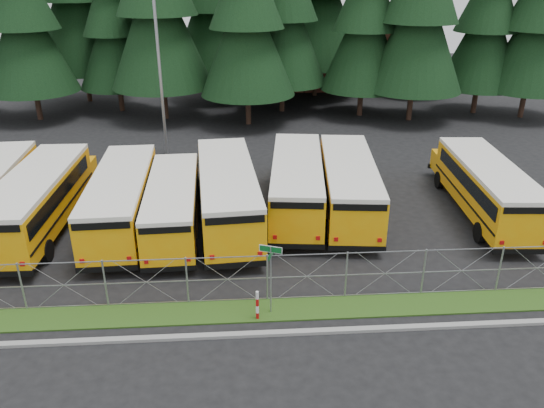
{
  "coord_description": "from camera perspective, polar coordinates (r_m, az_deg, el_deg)",
  "views": [
    {
      "loc": [
        -1.97,
        -17.99,
        11.72
      ],
      "look_at": [
        -0.49,
        4.0,
        1.79
      ],
      "focal_mm": 35.0,
      "sensor_mm": 36.0,
      "label": 1
    }
  ],
  "objects": [
    {
      "name": "bus_4",
      "position": [
        26.05,
        -4.83,
        1.04
      ],
      "size": [
        3.52,
        11.52,
        2.98
      ],
      "primitive_type": null,
      "rotation": [
        0.0,
        0.0,
        0.07
      ],
      "color": "#FF9D08",
      "rests_on": "ground"
    },
    {
      "name": "street_sign",
      "position": [
        18.88,
        -0.14,
        -6.61
      ],
      "size": [
        0.79,
        0.52,
        2.81
      ],
      "color": "#95979E",
      "rests_on": "ground"
    },
    {
      "name": "conifer_6",
      "position": [
        45.45,
        10.05,
        18.8
      ],
      "size": [
        6.93,
        6.93,
        15.33
      ],
      "primitive_type": null,
      "color": "black",
      "rests_on": "ground"
    },
    {
      "name": "bus_5",
      "position": [
        27.35,
        2.68,
        2.12
      ],
      "size": [
        3.77,
        11.11,
        2.85
      ],
      "primitive_type": null,
      "rotation": [
        0.0,
        0.0,
        -0.11
      ],
      "color": "#FF9D08",
      "rests_on": "ground"
    },
    {
      "name": "conifer_7",
      "position": [
        44.72,
        15.65,
        19.35
      ],
      "size": [
        7.71,
        7.71,
        17.06
      ],
      "primitive_type": null,
      "color": "black",
      "rests_on": "ground"
    },
    {
      "name": "conifer_13",
      "position": [
        54.94,
        15.85,
        19.66
      ],
      "size": [
        7.34,
        7.34,
        16.23
      ],
      "primitive_type": null,
      "color": "black",
      "rests_on": "ground"
    },
    {
      "name": "light_standard",
      "position": [
        35.71,
        -11.96,
        13.73
      ],
      "size": [
        0.7,
        0.35,
        10.14
      ],
      "color": "#95979E",
      "rests_on": "ground"
    },
    {
      "name": "chainlink_fence",
      "position": [
        20.19,
        2.36,
        -7.84
      ],
      "size": [
        44.0,
        0.1,
        2.0
      ],
      "primitive_type": null,
      "color": "#95979E",
      "rests_on": "ground"
    },
    {
      "name": "bus_6",
      "position": [
        27.42,
        8.15,
        1.95
      ],
      "size": [
        3.71,
        11.09,
        2.85
      ],
      "primitive_type": null,
      "rotation": [
        0.0,
        0.0,
        -0.11
      ],
      "color": "#FF9D08",
      "rests_on": "ground"
    },
    {
      "name": "conifer_11",
      "position": [
        50.97,
        -6.51,
        20.87
      ],
      "size": [
        7.98,
        7.98,
        17.66
      ],
      "primitive_type": null,
      "color": "black",
      "rests_on": "ground"
    },
    {
      "name": "grass_verge",
      "position": [
        20.15,
        2.52,
        -11.23
      ],
      "size": [
        50.0,
        1.4,
        0.06
      ],
      "primitive_type": "cube",
      "color": "#244814",
      "rests_on": "ground"
    },
    {
      "name": "bus_3",
      "position": [
        25.68,
        -10.54,
        -0.14
      ],
      "size": [
        2.72,
        9.92,
        2.58
      ],
      "primitive_type": null,
      "rotation": [
        0.0,
        0.0,
        0.04
      ],
      "color": "#FF9D08",
      "rests_on": "ground"
    },
    {
      "name": "bus_east",
      "position": [
        28.93,
        21.77,
        1.57
      ],
      "size": [
        3.29,
        10.9,
        2.82
      ],
      "primitive_type": null,
      "rotation": [
        0.0,
        0.0,
        -0.07
      ],
      "color": "#FF9D08",
      "rests_on": "ground"
    },
    {
      "name": "bus_2",
      "position": [
        26.52,
        -15.73,
        0.43
      ],
      "size": [
        2.95,
        10.86,
        2.82
      ],
      "primitive_type": null,
      "rotation": [
        0.0,
        0.0,
        0.04
      ],
      "color": "#FF9D08",
      "rests_on": "ground"
    },
    {
      "name": "conifer_3",
      "position": [
        44.57,
        -12.3,
        20.37
      ],
      "size": [
        8.22,
        8.22,
        18.17
      ],
      "primitive_type": null,
      "color": "black",
      "rests_on": "ground"
    },
    {
      "name": "conifer_1",
      "position": [
        47.54,
        -25.27,
        17.56
      ],
      "size": [
        7.2,
        7.2,
        15.92
      ],
      "primitive_type": null,
      "color": "black",
      "rests_on": "ground"
    },
    {
      "name": "bus_1",
      "position": [
        27.6,
        -23.58,
        0.3
      ],
      "size": [
        2.84,
        11.19,
        2.92
      ],
      "primitive_type": null,
      "rotation": [
        0.0,
        0.0,
        -0.02
      ],
      "color": "#FF9D08",
      "rests_on": "ground"
    },
    {
      "name": "conifer_8",
      "position": [
        48.96,
        22.14,
        17.65
      ],
      "size": [
        6.78,
        6.78,
        15.0
      ],
      "primitive_type": null,
      "color": "black",
      "rests_on": "ground"
    },
    {
      "name": "conifer_5",
      "position": [
        46.21,
        1.16,
        20.18
      ],
      "size": [
        7.63,
        7.63,
        16.87
      ],
      "primitive_type": null,
      "color": "black",
      "rests_on": "ground"
    },
    {
      "name": "conifer_2",
      "position": [
        48.26,
        -16.78,
        17.82
      ],
      "size": [
        6.43,
        6.43,
        14.22
      ],
      "primitive_type": null,
      "color": "black",
      "rests_on": "ground"
    },
    {
      "name": "brick_building",
      "position": [
        59.18,
        4.07,
        15.73
      ],
      "size": [
        22.0,
        10.0,
        6.0
      ],
      "primitive_type": "cube",
      "color": "brown",
      "rests_on": "ground"
    },
    {
      "name": "curb",
      "position": [
        19.02,
        2.99,
        -13.6
      ],
      "size": [
        50.0,
        0.25,
        0.12
      ],
      "primitive_type": "cube",
      "color": "gray",
      "rests_on": "ground"
    },
    {
      "name": "striped_bollard",
      "position": [
        19.32,
        -1.59,
        -10.88
      ],
      "size": [
        0.11,
        0.11,
        1.2
      ],
      "primitive_type": "cylinder",
      "color": "#B20C0C",
      "rests_on": "ground"
    },
    {
      "name": "ground",
      "position": [
        21.56,
        2.03,
        -8.68
      ],
      "size": [
        120.0,
        120.0,
        0.0
      ],
      "primitive_type": "plane",
      "color": "black",
      "rests_on": "ground"
    },
    {
      "name": "conifer_9",
      "position": [
        48.94,
        26.78,
        17.26
      ],
      "size": [
        7.06,
        7.06,
        15.62
      ],
      "primitive_type": null,
      "color": "black",
      "rests_on": "ground"
    },
    {
      "name": "conifer_4",
      "position": [
        42.07,
        -2.75,
        19.44
      ],
      "size": [
        7.42,
        7.42,
        16.4
      ],
      "primitive_type": null,
      "color": "black",
      "rests_on": "ground"
    }
  ]
}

